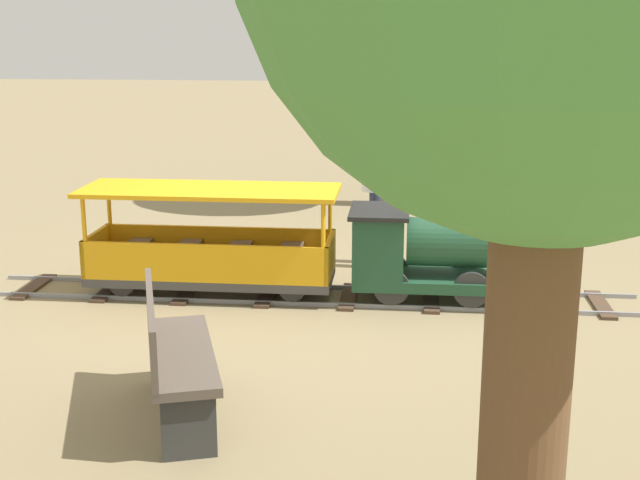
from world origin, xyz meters
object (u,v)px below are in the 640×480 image
(conductor_person, at_px, (376,175))
(park_bench, at_px, (174,356))
(passenger_car, at_px, (211,251))
(locomotive, at_px, (421,250))

(conductor_person, relative_size, park_bench, 1.19)
(conductor_person, bearing_deg, park_bench, -17.17)
(passenger_car, bearing_deg, conductor_person, 127.89)
(locomotive, xyz_separation_m, conductor_person, (-1.15, -0.46, 0.47))
(locomotive, height_order, conductor_person, conductor_person)
(conductor_person, distance_m, park_bench, 3.90)
(locomotive, bearing_deg, park_bench, -32.11)
(locomotive, xyz_separation_m, passenger_car, (0.00, -1.93, -0.06))
(locomotive, xyz_separation_m, park_bench, (2.54, -1.59, -0.07))
(passenger_car, distance_m, conductor_person, 1.94)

